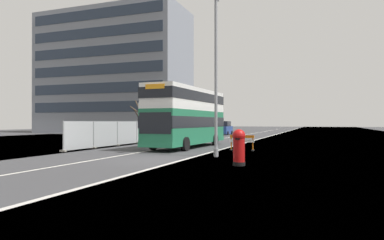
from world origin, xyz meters
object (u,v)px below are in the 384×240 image
(lamppost_foreground, at_px, (216,80))
(car_oncoming_near, at_px, (208,130))
(double_decker_bus, at_px, (188,116))
(roadworks_barrier, at_px, (242,141))
(car_receding_mid, at_px, (224,128))
(red_pillar_postbox, at_px, (239,146))

(lamppost_foreground, xyz_separation_m, car_oncoming_near, (-8.44, 24.75, -3.56))
(double_decker_bus, xyz_separation_m, lamppost_foreground, (4.33, -6.58, 2.00))
(roadworks_barrier, relative_size, car_receding_mid, 0.42)
(red_pillar_postbox, bearing_deg, roadworks_barrier, 101.36)
(roadworks_barrier, distance_m, car_oncoming_near, 21.67)
(red_pillar_postbox, xyz_separation_m, roadworks_barrier, (-1.73, 8.62, -0.25))
(car_oncoming_near, bearing_deg, double_decker_bus, -77.26)
(double_decker_bus, height_order, car_oncoming_near, double_decker_bus)
(red_pillar_postbox, bearing_deg, car_receding_mid, 106.19)
(car_receding_mid, bearing_deg, roadworks_barrier, -72.43)
(car_oncoming_near, height_order, car_receding_mid, car_receding_mid)
(lamppost_foreground, xyz_separation_m, red_pillar_postbox, (2.20, -3.62, -3.58))
(car_oncoming_near, xyz_separation_m, car_receding_mid, (-0.41, 9.67, 0.05))
(lamppost_foreground, relative_size, roadworks_barrier, 5.43)
(double_decker_bus, distance_m, red_pillar_postbox, 12.22)
(lamppost_foreground, height_order, red_pillar_postbox, lamppost_foreground)
(double_decker_bus, relative_size, roadworks_barrier, 6.45)
(lamppost_foreground, height_order, car_oncoming_near, lamppost_foreground)
(lamppost_foreground, height_order, roadworks_barrier, lamppost_foreground)
(roadworks_barrier, xyz_separation_m, car_oncoming_near, (-8.91, 19.75, 0.26))
(double_decker_bus, xyz_separation_m, roadworks_barrier, (4.80, -1.58, -1.82))
(roadworks_barrier, bearing_deg, car_oncoming_near, 114.28)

